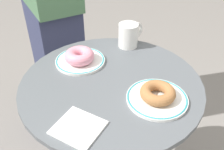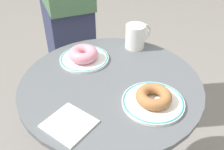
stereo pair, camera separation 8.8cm
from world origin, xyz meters
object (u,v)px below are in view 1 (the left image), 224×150
plate_left (80,60)px  plate_right (157,98)px  donut_cinnamon (158,93)px  coffee_mug (129,35)px  cafe_table (111,133)px  person_figure (50,8)px  paper_napkin (78,128)px  donut_pink_frosted (79,56)px

plate_left → plate_right: 0.35m
donut_cinnamon → coffee_mug: bearing=141.9°
cafe_table → plate_right: size_ratio=3.90×
plate_right → person_figure: size_ratio=0.12×
plate_left → paper_napkin: size_ratio=1.50×
plate_right → cafe_table: bearing=-172.9°
cafe_table → person_figure: bearing=159.3°
donut_pink_frosted → paper_napkin: bearing=-45.0°
plate_left → plate_right: same height
cafe_table → donut_cinnamon: (0.17, 0.02, 0.30)m
plate_right → donut_cinnamon: donut_cinnamon is taller
coffee_mug → person_figure: person_figure is taller
donut_cinnamon → donut_pink_frosted: bearing=-178.1°
plate_right → paper_napkin: (-0.11, -0.24, -0.00)m
cafe_table → paper_napkin: bearing=-73.2°
donut_cinnamon → paper_napkin: bearing=-113.4°
plate_left → coffee_mug: bearing=73.4°
person_figure → paper_napkin: bearing=-33.8°
paper_napkin → plate_right: bearing=66.6°
plate_left → donut_cinnamon: donut_cinnamon is taller
cafe_table → plate_left: bearing=174.1°
donut_cinnamon → coffee_mug: 0.36m
paper_napkin → cafe_table: bearing=106.8°
cafe_table → coffee_mug: coffee_mug is taller
plate_left → person_figure: (-0.44, 0.21, 0.04)m
cafe_table → plate_left: (-0.17, 0.02, 0.28)m
paper_napkin → person_figure: (-0.68, 0.45, 0.04)m
plate_left → paper_napkin: plate_left is taller
donut_cinnamon → person_figure: size_ratio=0.07×
donut_pink_frosted → coffee_mug: coffee_mug is taller
plate_left → donut_cinnamon: size_ratio=1.70×
donut_pink_frosted → donut_cinnamon: (0.34, 0.01, -0.00)m
cafe_table → person_figure: size_ratio=0.46×
cafe_table → donut_cinnamon: donut_cinnamon is taller
cafe_table → plate_right: 0.33m
donut_pink_frosted → paper_napkin: donut_pink_frosted is taller
cafe_table → paper_napkin: 0.36m
plate_right → person_figure: (-0.79, 0.21, 0.04)m
plate_left → person_figure: 0.49m
plate_left → donut_cinnamon: 0.35m
donut_pink_frosted → person_figure: size_ratio=0.07×
person_figure → cafe_table: bearing=-20.7°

